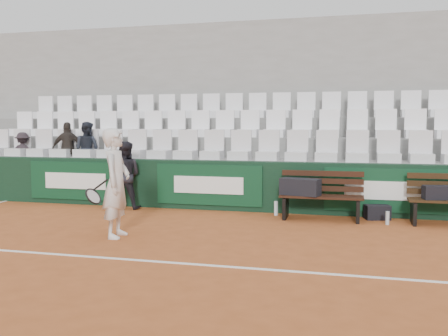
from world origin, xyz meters
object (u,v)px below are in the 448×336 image
sports_bag_right (439,193)px  spectator_a (22,134)px  spectator_b (68,130)px  bench_left (321,208)px  water_bottle_far (387,218)px  tennis_player (116,183)px  sports_bag_left (300,187)px  ball_kid (125,175)px  sports_bag_ground (377,212)px  spectator_c (86,129)px  water_bottle_near (276,208)px

sports_bag_right → spectator_a: spectator_a is taller
sports_bag_right → spectator_b: spectator_b is taller
bench_left → water_bottle_far: size_ratio=6.37×
tennis_player → sports_bag_left: bearing=39.5°
ball_kid → tennis_player: bearing=104.0°
sports_bag_ground → ball_kid: size_ratio=0.31×
spectator_c → sports_bag_left: bearing=173.2°
sports_bag_left → ball_kid: (-3.62, 0.27, 0.10)m
sports_bag_right → water_bottle_far: (-0.84, -0.18, -0.45)m
bench_left → spectator_a: 7.27m
water_bottle_far → tennis_player: tennis_player is taller
bench_left → sports_bag_ground: bearing=16.6°
water_bottle_near → spectator_c: 4.83m
bench_left → tennis_player: tennis_player is taller
sports_bag_left → water_bottle_near: sports_bag_left is taller
spectator_a → water_bottle_far: bearing=152.0°
tennis_player → ball_kid: size_ratio=1.21×
sports_bag_left → water_bottle_far: size_ratio=3.02×
water_bottle_far → tennis_player: (-4.13, -2.03, 0.72)m
sports_bag_right → water_bottle_far: bearing=-167.9°
sports_bag_ground → water_bottle_near: water_bottle_near is taller
sports_bag_left → water_bottle_near: (-0.49, 0.29, -0.46)m
sports_bag_ground → water_bottle_far: 0.49m
water_bottle_far → ball_kid: bearing=175.6°
sports_bag_right → water_bottle_near: size_ratio=1.86×
sports_bag_right → spectator_b: bearing=171.9°
water_bottle_near → ball_kid: 3.18m
water_bottle_far → bench_left: bearing=171.9°
tennis_player → spectator_a: bearing=140.8°
tennis_player → ball_kid: tennis_player is taller
water_bottle_near → spectator_b: (-4.99, 0.89, 1.49)m
sports_bag_ground → sports_bag_left: bearing=-166.0°
sports_bag_left → spectator_c: size_ratio=0.57×
sports_bag_left → tennis_player: 3.39m
water_bottle_far → spectator_b: spectator_b is taller
sports_bag_ground → spectator_c: spectator_c is taller
spectator_b → sports_bag_right: bearing=147.9°
bench_left → tennis_player: size_ratio=0.89×
sports_bag_right → spectator_c: (-7.36, 1.12, 1.06)m
water_bottle_near → tennis_player: tennis_player is taller
water_bottle_far → sports_bag_right: bearing=12.1°
tennis_player → spectator_b: size_ratio=1.35×
spectator_b → water_bottle_near: bearing=145.9°
spectator_b → bench_left: bearing=145.0°
sports_bag_right → sports_bag_ground: sports_bag_right is taller
water_bottle_near → tennis_player: (-2.12, -2.44, 0.70)m
sports_bag_left → spectator_a: bearing=170.0°
spectator_c → bench_left: bearing=174.5°
sports_bag_left → water_bottle_far: (1.53, -0.12, -0.48)m
sports_bag_ground → spectator_b: size_ratio=0.35×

